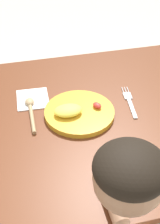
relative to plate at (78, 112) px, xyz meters
The scene contains 5 objects.
dining_table 0.14m from the plate, 148.46° to the right, with size 1.47×0.92×0.72m.
plate is the anchor object (origin of this frame).
fork 0.22m from the plate, ahead, with size 0.05×0.20×0.01m.
spoon 0.18m from the plate, 160.75° to the left, with size 0.04×0.20×0.02m.
napkin 0.21m from the plate, 138.24° to the left, with size 0.12×0.14×0.00m, color white.
Camera 1 is at (-0.18, -0.88, 1.49)m, focal length 50.91 mm.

